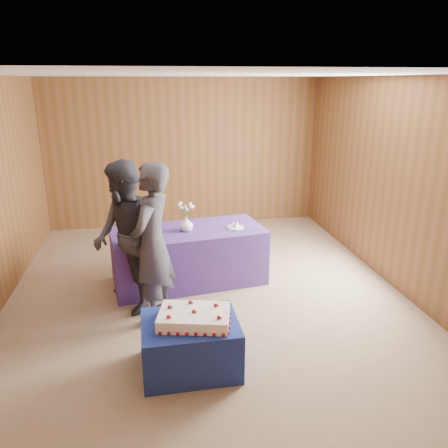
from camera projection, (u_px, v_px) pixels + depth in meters
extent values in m
plane|color=gray|center=(207.00, 294.00, 5.66)|extent=(6.00, 6.00, 0.00)
cube|color=brown|center=(184.00, 154.00, 8.04)|extent=(5.00, 0.04, 2.70)
cube|color=brown|center=(277.00, 324.00, 2.43)|extent=(5.00, 0.04, 2.70)
cube|color=brown|center=(397.00, 185.00, 5.64)|extent=(0.04, 6.00, 2.70)
cube|color=white|center=(204.00, 75.00, 4.81)|extent=(5.00, 6.00, 0.04)
cube|color=#1B3C96|center=(191.00, 345.00, 4.14)|extent=(0.91, 0.71, 0.50)
cube|color=#553797|center=(189.00, 256.00, 5.92)|extent=(2.11, 1.17, 0.75)
cube|color=white|center=(194.00, 317.00, 4.03)|extent=(0.72, 0.56, 0.12)
sphere|color=maroon|center=(155.00, 333.00, 3.85)|extent=(0.03, 0.03, 0.03)
sphere|color=maroon|center=(228.00, 335.00, 3.82)|extent=(0.03, 0.03, 0.03)
sphere|color=maroon|center=(164.00, 309.00, 4.26)|extent=(0.03, 0.03, 0.03)
sphere|color=maroon|center=(230.00, 311.00, 4.23)|extent=(0.03, 0.03, 0.03)
sphere|color=maroon|center=(171.00, 315.00, 3.91)|extent=(0.04, 0.04, 0.04)
cone|color=#12511A|center=(174.00, 316.00, 3.92)|extent=(0.02, 0.03, 0.03)
sphere|color=maroon|center=(213.00, 305.00, 4.09)|extent=(0.04, 0.04, 0.04)
cone|color=#12511A|center=(216.00, 306.00, 4.10)|extent=(0.02, 0.03, 0.03)
sphere|color=maroon|center=(194.00, 310.00, 4.00)|extent=(0.04, 0.04, 0.04)
cone|color=#12511A|center=(197.00, 311.00, 4.01)|extent=(0.02, 0.03, 0.03)
imported|color=white|center=(186.00, 224.00, 5.73)|extent=(0.24, 0.24, 0.19)
cylinder|color=#336026|center=(189.00, 212.00, 5.69)|extent=(0.01, 0.01, 0.15)
sphere|color=silver|center=(192.00, 206.00, 5.67)|extent=(0.05, 0.05, 0.05)
cylinder|color=#336026|center=(188.00, 211.00, 5.71)|extent=(0.01, 0.01, 0.15)
sphere|color=white|center=(190.00, 205.00, 5.72)|extent=(0.05, 0.05, 0.05)
cylinder|color=#336026|center=(186.00, 211.00, 5.71)|extent=(0.01, 0.01, 0.15)
sphere|color=silver|center=(185.00, 204.00, 5.74)|extent=(0.05, 0.05, 0.05)
cylinder|color=#336026|center=(184.00, 211.00, 5.70)|extent=(0.01, 0.01, 0.15)
sphere|color=white|center=(180.00, 205.00, 5.70)|extent=(0.05, 0.05, 0.05)
cylinder|color=#336026|center=(183.00, 212.00, 5.67)|extent=(0.01, 0.01, 0.15)
sphere|color=silver|center=(179.00, 207.00, 5.64)|extent=(0.05, 0.05, 0.05)
cylinder|color=#336026|center=(184.00, 212.00, 5.65)|extent=(0.01, 0.01, 0.15)
sphere|color=white|center=(181.00, 208.00, 5.59)|extent=(0.05, 0.05, 0.05)
cylinder|color=#336026|center=(186.00, 212.00, 5.65)|extent=(0.01, 0.01, 0.15)
sphere|color=silver|center=(186.00, 208.00, 5.57)|extent=(0.05, 0.05, 0.05)
cylinder|color=#336026|center=(188.00, 212.00, 5.66)|extent=(0.01, 0.01, 0.15)
sphere|color=white|center=(191.00, 207.00, 5.61)|extent=(0.05, 0.05, 0.05)
cylinder|color=#564891|center=(136.00, 233.00, 5.64)|extent=(0.42, 0.42, 0.02)
cylinder|color=white|center=(235.00, 227.00, 5.87)|extent=(0.24, 0.24, 0.01)
cube|color=white|center=(235.00, 225.00, 5.86)|extent=(0.08, 0.08, 0.06)
sphere|color=maroon|center=(236.00, 223.00, 5.83)|extent=(0.02, 0.02, 0.02)
cube|color=silver|center=(244.00, 231.00, 5.76)|extent=(0.26, 0.03, 0.00)
imported|color=#34323C|center=(152.00, 244.00, 4.82)|extent=(0.67, 0.79, 1.83)
imported|color=#30303A|center=(126.00, 238.00, 5.06)|extent=(0.93, 1.05, 1.80)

